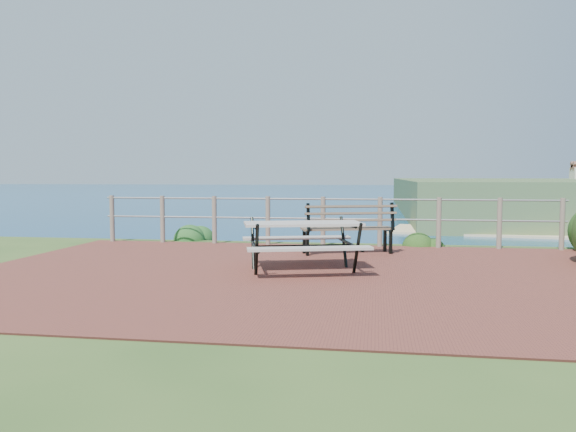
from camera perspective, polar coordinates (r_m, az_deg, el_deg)
name	(u,v)px	position (r m, az deg, el deg)	size (l,w,h in m)	color
ground	(301,275)	(8.25, 1.35, -5.99)	(10.00, 7.00, 0.12)	brown
ocean	(374,180)	(208.06, 8.74, 3.69)	(1200.00, 1200.00, 0.00)	#145B7A
safety_railing	(323,218)	(11.48, 3.58, -0.25)	(9.40, 0.10, 1.00)	#6B5B4C
picnic_table	(303,241)	(8.40, 1.52, -2.57)	(1.87, 1.46, 0.73)	#9C958C
park_bench	(347,221)	(10.31, 6.05, -0.49)	(1.72, 0.92, 0.95)	brown
shrub_lip_west	(194,240)	(12.91, -9.53, -2.37)	(0.77, 0.77, 0.50)	#1E501F
shrub_lip_east	(423,246)	(11.91, 13.57, -2.98)	(0.69, 0.69, 0.39)	#1B3F13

